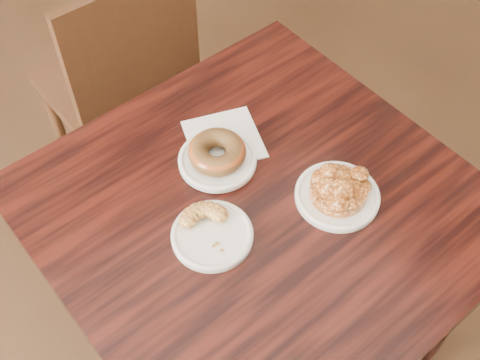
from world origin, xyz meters
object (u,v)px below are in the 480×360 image
glazed_donut (217,152)px  cruller_fragment (212,229)px  cafe_table (256,290)px  chair_far (115,84)px  apple_fritter (339,189)px

glazed_donut → cruller_fragment: (-0.10, -0.15, -0.01)m
cafe_table → cruller_fragment: size_ratio=7.05×
glazed_donut → chair_far: bearing=90.5°
glazed_donut → apple_fritter: 0.26m
cafe_table → apple_fritter: (0.14, -0.07, 0.41)m
glazed_donut → apple_fritter: bearing=-51.1°
glazed_donut → apple_fritter: glazed_donut is taller
glazed_donut → cruller_fragment: bearing=-122.8°
cruller_fragment → apple_fritter: bearing=-10.4°
apple_fritter → cafe_table: bearing=155.1°
chair_far → glazed_donut: 0.73m
cafe_table → glazed_donut: bearing=90.0°
chair_far → glazed_donut: size_ratio=7.43×
chair_far → apple_fritter: size_ratio=5.64×
apple_fritter → cruller_fragment: 0.27m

